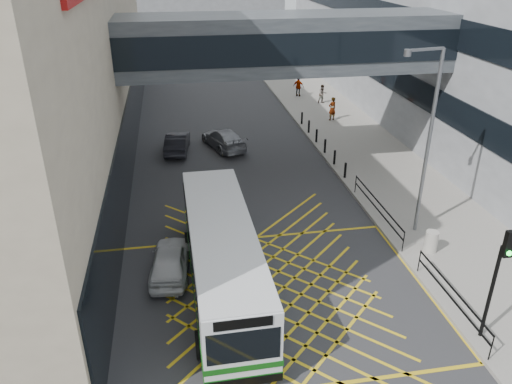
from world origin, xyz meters
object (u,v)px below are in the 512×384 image
street_lamp (426,134)px  pedestrian_b (322,94)px  car_dark (177,142)px  pedestrian_a (332,109)px  car_white (170,260)px  car_silver (224,138)px  pedestrian_c (299,87)px  bus (222,255)px  traffic_light (499,270)px  litter_bin (431,241)px

street_lamp → pedestrian_b: bearing=75.3°
car_dark → pedestrian_a: (11.94, 4.35, 0.41)m
car_dark → pedestrian_b: bearing=-137.1°
car_white → car_dark: size_ratio=0.99×
car_silver → pedestrian_a: (8.86, 4.16, 0.37)m
car_silver → pedestrian_b: (9.48, 8.84, 0.26)m
street_lamp → pedestrian_c: street_lamp is taller
bus → street_lamp: 10.19m
traffic_light → litter_bin: size_ratio=4.41×
car_dark → traffic_light: size_ratio=0.97×
street_lamp → litter_bin: (-0.00, -1.82, -4.31)m
car_silver → traffic_light: 21.10m
car_white → pedestrian_c: size_ratio=2.38×
bus → car_silver: bearing=82.9°
bus → pedestrian_b: bearing=64.6°
car_silver → street_lamp: (7.46, -12.71, 4.27)m
car_silver → pedestrian_a: size_ratio=2.45×
car_white → car_dark: car_white is taller
litter_bin → pedestrian_b: 23.47m
car_silver → car_white: bearing=57.3°
litter_bin → pedestrian_a: size_ratio=0.54×
pedestrian_a → bus: bearing=41.6°
car_white → pedestrian_c: (11.78, 25.51, 0.37)m
car_silver → street_lamp: size_ratio=0.52×
bus → car_silver: bus is taller
street_lamp → pedestrian_c: 24.45m
street_lamp → car_white: bearing=177.7°
traffic_light → street_lamp: bearing=83.3°
car_white → street_lamp: street_lamp is taller
car_dark → street_lamp: (10.54, -12.52, 4.31)m
pedestrian_b → traffic_light: bearing=-104.9°
car_silver → pedestrian_c: (8.02, 11.41, 0.34)m
street_lamp → pedestrian_c: size_ratio=4.89×
bus → car_dark: (-1.33, 15.26, -0.92)m
litter_bin → pedestrian_b: (2.02, 23.38, 0.30)m
car_silver → pedestrian_b: size_ratio=2.80×
bus → car_silver: 15.57m
car_dark → car_white: bearing=94.4°
pedestrian_b → car_white: bearing=-129.2°
traffic_light → pedestrian_c: (1.39, 31.31, -1.91)m
pedestrian_a → street_lamp: bearing=65.2°
street_lamp → litter_bin: size_ratio=8.72×
car_white → street_lamp: (11.22, 1.38, 4.30)m
street_lamp → pedestrian_c: (0.56, 24.12, -3.93)m
bus → pedestrian_c: bearing=69.4°
car_white → street_lamp: 12.10m
car_white → pedestrian_a: size_ratio=2.28×
car_white → pedestrian_c: bearing=-108.8°
car_dark → pedestrian_c: size_ratio=2.40×
bus → street_lamp: bearing=16.0°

